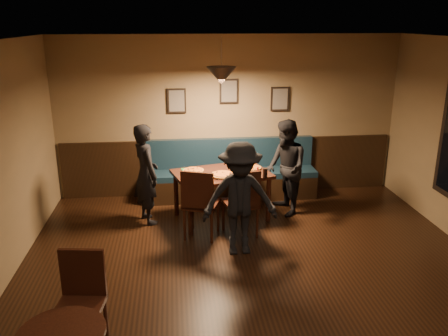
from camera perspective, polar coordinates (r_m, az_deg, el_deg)
name	(u,v)px	position (r m, az deg, el deg)	size (l,w,h in m)	color
floor	(265,299)	(5.50, 5.03, -15.72)	(7.00, 7.00, 0.00)	black
ceiling	(273,44)	(4.59, 5.99, 14.85)	(7.00, 7.00, 0.00)	silver
wall_back	(229,117)	(8.21, 0.57, 6.33)	(6.00, 6.00, 0.00)	#8C704F
wainscot	(229,166)	(8.40, 0.58, 0.27)	(5.88, 0.06, 1.00)	black
booth_bench	(230,170)	(8.15, 0.80, -0.30)	(3.00, 0.60, 1.00)	#0F232D
picture_left	(177,101)	(8.07, -5.82, 8.21)	(0.32, 0.04, 0.42)	black
picture_center	(229,91)	(8.10, 0.61, 9.41)	(0.32, 0.04, 0.42)	black
picture_right	(280,99)	(8.28, 6.87, 8.42)	(0.32, 0.04, 0.42)	black
pendant_lamp	(221,75)	(6.87, -0.33, 11.28)	(0.44, 0.44, 0.25)	black
dining_table	(222,196)	(7.32, -0.30, -3.40)	(1.43, 0.92, 0.76)	black
chair_near_left	(201,202)	(6.69, -2.79, -4.22)	(0.46, 0.46, 1.05)	black
chair_near_right	(240,202)	(6.74, 2.00, -4.14)	(0.45, 0.45, 1.03)	black
diner_left	(146,174)	(7.18, -9.54, -0.74)	(0.57, 0.37, 1.56)	black
diner_right	(286,168)	(7.46, 7.58, 0.00)	(0.75, 0.58, 1.54)	black
diner_front	(240,199)	(6.13, 1.97, -3.82)	(1.00, 0.57, 1.54)	black
pizza_a	(194,170)	(7.25, -3.76, -0.30)	(0.32, 0.32, 0.04)	orange
pizza_b	(223,175)	(7.02, -0.11, -0.84)	(0.37, 0.37, 0.04)	gold
pizza_c	(251,168)	(7.38, 3.31, 0.05)	(0.33, 0.33, 0.04)	orange
soda_glass	(265,173)	(6.95, 5.06, -0.63)	(0.07, 0.07, 0.15)	black
tabasco_bottle	(258,169)	(7.19, 4.17, -0.18)	(0.02, 0.02, 0.11)	maroon
napkin_a	(186,169)	(7.35, -4.64, -0.18)	(0.15, 0.15, 0.01)	#1C6A29
napkin_b	(188,179)	(6.89, -4.40, -1.41)	(0.16, 0.16, 0.01)	#22803D
cutlery_set	(223,180)	(6.86, -0.18, -1.46)	(0.02, 0.17, 0.00)	silver
cafe_chair_far	(79,306)	(4.70, -17.40, -15.87)	(0.43, 0.43, 0.97)	black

